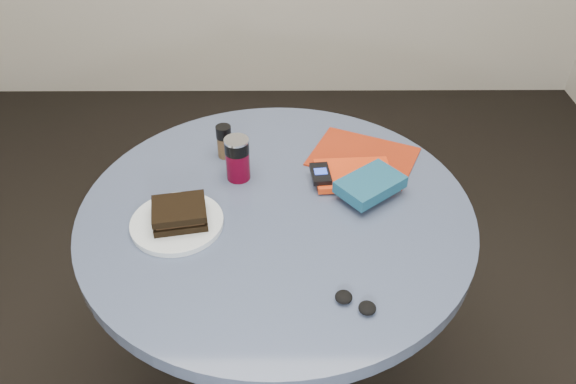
{
  "coord_description": "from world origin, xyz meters",
  "views": [
    {
      "loc": [
        0.02,
        -1.09,
        1.67
      ],
      "look_at": [
        0.03,
        0.0,
        0.8
      ],
      "focal_mm": 35.0,
      "sensor_mm": 36.0,
      "label": 1
    }
  ],
  "objects_px": {
    "mp3_player": "(321,174)",
    "magazine": "(363,157)",
    "sandwich": "(180,213)",
    "red_book": "(353,175)",
    "pepper_grinder": "(224,141)",
    "novel": "(370,184)",
    "headphones": "(355,302)",
    "table": "(277,253)",
    "soda_can": "(238,159)",
    "plate": "(177,223)"
  },
  "relations": [
    {
      "from": "red_book",
      "to": "mp3_player",
      "type": "relative_size",
      "value": 2.25
    },
    {
      "from": "table",
      "to": "soda_can",
      "type": "distance_m",
      "value": 0.28
    },
    {
      "from": "sandwich",
      "to": "table",
      "type": "bearing_deg",
      "value": 15.49
    },
    {
      "from": "plate",
      "to": "novel",
      "type": "relative_size",
      "value": 1.37
    },
    {
      "from": "pepper_grinder",
      "to": "novel",
      "type": "relative_size",
      "value": 0.59
    },
    {
      "from": "mp3_player",
      "to": "headphones",
      "type": "relative_size",
      "value": 0.93
    },
    {
      "from": "soda_can",
      "to": "headphones",
      "type": "distance_m",
      "value": 0.53
    },
    {
      "from": "mp3_player",
      "to": "magazine",
      "type": "bearing_deg",
      "value": 41.94
    },
    {
      "from": "table",
      "to": "soda_can",
      "type": "bearing_deg",
      "value": 128.99
    },
    {
      "from": "table",
      "to": "plate",
      "type": "relative_size",
      "value": 4.42
    },
    {
      "from": "table",
      "to": "magazine",
      "type": "height_order",
      "value": "magazine"
    },
    {
      "from": "soda_can",
      "to": "headphones",
      "type": "bearing_deg",
      "value": -58.72
    },
    {
      "from": "headphones",
      "to": "sandwich",
      "type": "bearing_deg",
      "value": 147.42
    },
    {
      "from": "sandwich",
      "to": "mp3_player",
      "type": "xyz_separation_m",
      "value": [
        0.35,
        0.17,
        -0.01
      ]
    },
    {
      "from": "mp3_player",
      "to": "headphones",
      "type": "bearing_deg",
      "value": -83.04
    },
    {
      "from": "magazine",
      "to": "red_book",
      "type": "distance_m",
      "value": 0.11
    },
    {
      "from": "plate",
      "to": "mp3_player",
      "type": "relative_size",
      "value": 2.49
    },
    {
      "from": "sandwich",
      "to": "mp3_player",
      "type": "relative_size",
      "value": 1.6
    },
    {
      "from": "soda_can",
      "to": "novel",
      "type": "relative_size",
      "value": 0.74
    },
    {
      "from": "table",
      "to": "headphones",
      "type": "bearing_deg",
      "value": -62.21
    },
    {
      "from": "table",
      "to": "plate",
      "type": "bearing_deg",
      "value": -164.8
    },
    {
      "from": "table",
      "to": "mp3_player",
      "type": "height_order",
      "value": "mp3_player"
    },
    {
      "from": "table",
      "to": "red_book",
      "type": "height_order",
      "value": "red_book"
    },
    {
      "from": "red_book",
      "to": "novel",
      "type": "xyz_separation_m",
      "value": [
        0.03,
        -0.07,
        0.02
      ]
    },
    {
      "from": "soda_can",
      "to": "red_book",
      "type": "bearing_deg",
      "value": -1.53
    },
    {
      "from": "plate",
      "to": "soda_can",
      "type": "bearing_deg",
      "value": 54.39
    },
    {
      "from": "pepper_grinder",
      "to": "mp3_player",
      "type": "distance_m",
      "value": 0.29
    },
    {
      "from": "soda_can",
      "to": "novel",
      "type": "distance_m",
      "value": 0.36
    },
    {
      "from": "pepper_grinder",
      "to": "red_book",
      "type": "distance_m",
      "value": 0.37
    },
    {
      "from": "sandwich",
      "to": "red_book",
      "type": "distance_m",
      "value": 0.48
    },
    {
      "from": "magazine",
      "to": "red_book",
      "type": "xyz_separation_m",
      "value": [
        -0.04,
        -0.1,
        0.01
      ]
    },
    {
      "from": "sandwich",
      "to": "red_book",
      "type": "xyz_separation_m",
      "value": [
        0.44,
        0.18,
        -0.02
      ]
    },
    {
      "from": "novel",
      "to": "headphones",
      "type": "bearing_deg",
      "value": -139.8
    },
    {
      "from": "plate",
      "to": "magazine",
      "type": "height_order",
      "value": "plate"
    },
    {
      "from": "sandwich",
      "to": "novel",
      "type": "bearing_deg",
      "value": 12.95
    },
    {
      "from": "mp3_player",
      "to": "pepper_grinder",
      "type": "bearing_deg",
      "value": 154.7
    },
    {
      "from": "magazine",
      "to": "mp3_player",
      "type": "distance_m",
      "value": 0.18
    },
    {
      "from": "novel",
      "to": "headphones",
      "type": "relative_size",
      "value": 1.69
    },
    {
      "from": "magazine",
      "to": "pepper_grinder",
      "type": "bearing_deg",
      "value": -157.09
    },
    {
      "from": "sandwich",
      "to": "magazine",
      "type": "bearing_deg",
      "value": 30.7
    },
    {
      "from": "sandwich",
      "to": "soda_can",
      "type": "height_order",
      "value": "soda_can"
    },
    {
      "from": "magazine",
      "to": "headphones",
      "type": "bearing_deg",
      "value": -73.85
    },
    {
      "from": "mp3_player",
      "to": "red_book",
      "type": "bearing_deg",
      "value": 9.67
    },
    {
      "from": "table",
      "to": "pepper_grinder",
      "type": "height_order",
      "value": "pepper_grinder"
    },
    {
      "from": "table",
      "to": "magazine",
      "type": "relative_size",
      "value": 3.54
    },
    {
      "from": "novel",
      "to": "sandwich",
      "type": "bearing_deg",
      "value": 154.39
    },
    {
      "from": "sandwich",
      "to": "mp3_player",
      "type": "distance_m",
      "value": 0.39
    },
    {
      "from": "table",
      "to": "headphones",
      "type": "relative_size",
      "value": 10.2
    },
    {
      "from": "plate",
      "to": "sandwich",
      "type": "bearing_deg",
      "value": 7.85
    },
    {
      "from": "sandwich",
      "to": "red_book",
      "type": "height_order",
      "value": "sandwich"
    }
  ]
}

